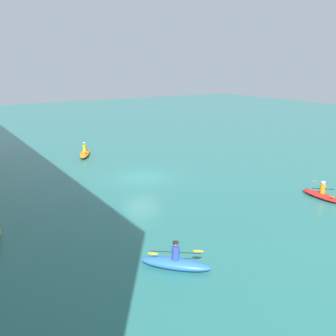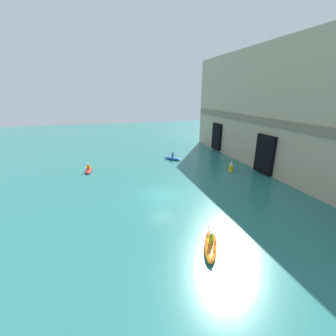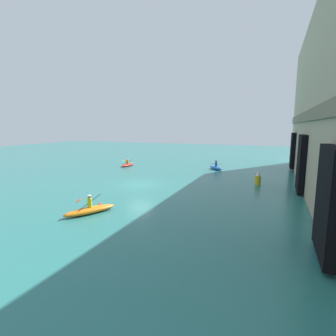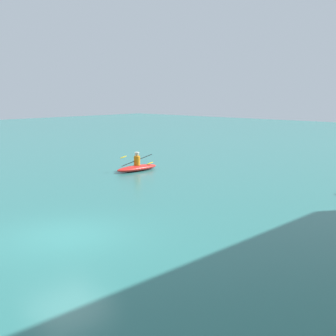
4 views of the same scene
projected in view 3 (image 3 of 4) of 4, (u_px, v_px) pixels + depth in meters
The scene contains 5 objects.
ground_plane at pixel (140, 185), 25.79m from camera, with size 120.00×120.00×0.00m, color #28706B.
kayak_red at pixel (128, 165), 37.65m from camera, with size 2.90×0.94×1.09m.
kayak_orange at pixel (90, 210), 17.25m from camera, with size 3.51×2.35×1.24m.
kayak_blue at pixel (216, 168), 34.83m from camera, with size 2.66×2.54×1.21m.
marker_buoy at pixel (258, 178), 25.78m from camera, with size 0.55×0.55×1.43m.
Camera 3 is at (22.29, 12.10, 5.70)m, focal length 28.00 mm.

